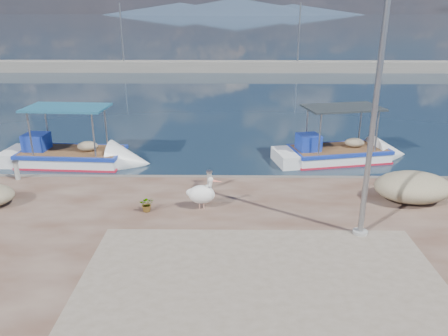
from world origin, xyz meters
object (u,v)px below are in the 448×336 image
boat_right (337,156)px  bollard_near (209,179)px  boat_left (71,158)px  pelican (202,194)px  lamp_post (372,126)px

boat_right → bollard_near: 7.61m
boat_left → pelican: bearing=-38.9°
pelican → lamp_post: lamp_post is taller
boat_left → pelican: size_ratio=5.51×
pelican → bollard_near: pelican is taller
boat_left → boat_right: (12.54, 0.61, -0.01)m
pelican → boat_right: bearing=55.8°
boat_left → lamp_post: lamp_post is taller
boat_left → bollard_near: (6.64, -4.16, 0.64)m
boat_right → pelican: 8.95m
boat_left → lamp_post: (11.29, -7.57, 3.55)m
boat_left → bollard_near: size_ratio=9.40×
boat_left → bollard_near: bearing=-28.5°
boat_right → bollard_near: (-5.89, -4.78, 0.65)m
pelican → bollard_near: (0.16, 1.76, -0.16)m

